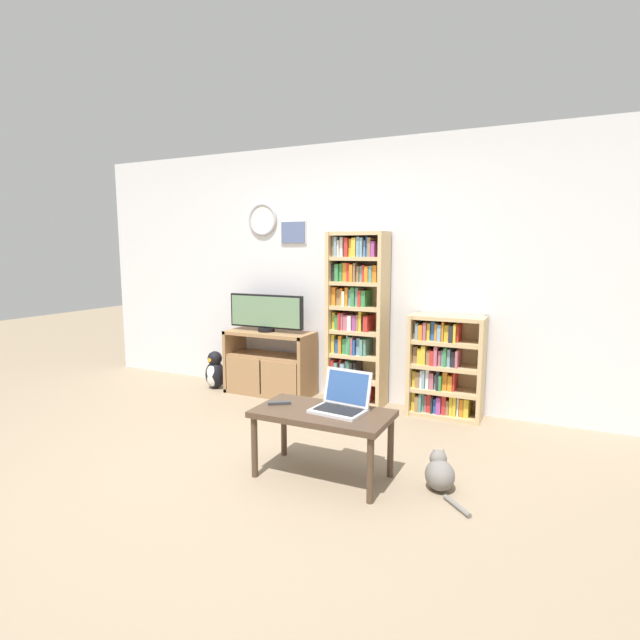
# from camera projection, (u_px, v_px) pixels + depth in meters

# --- Properties ---
(ground_plane) EXTENTS (18.00, 18.00, 0.00)m
(ground_plane) POSITION_uv_depth(u_px,v_px,m) (233.00, 475.00, 3.43)
(ground_plane) COLOR gray
(wall_back) EXTENTS (6.35, 0.09, 2.60)m
(wall_back) POSITION_uv_depth(u_px,v_px,m) (348.00, 273.00, 5.11)
(wall_back) COLOR silver
(wall_back) RESTS_ON ground_plane
(tv_stand) EXTENTS (0.95, 0.41, 0.68)m
(tv_stand) POSITION_uv_depth(u_px,v_px,m) (269.00, 363.00, 5.34)
(tv_stand) COLOR #9E754C
(tv_stand) RESTS_ON ground_plane
(television) EXTENTS (0.87, 0.18, 0.39)m
(television) POSITION_uv_depth(u_px,v_px,m) (266.00, 313.00, 5.28)
(television) COLOR black
(television) RESTS_ON tv_stand
(bookshelf_tall) EXTENTS (0.57, 0.30, 1.71)m
(bookshelf_tall) POSITION_uv_depth(u_px,v_px,m) (356.00, 318.00, 4.94)
(bookshelf_tall) COLOR tan
(bookshelf_tall) RESTS_ON ground_plane
(bookshelf_short) EXTENTS (0.67, 0.31, 0.94)m
(bookshelf_short) POSITION_uv_depth(u_px,v_px,m) (443.00, 367.00, 4.62)
(bookshelf_short) COLOR tan
(bookshelf_short) RESTS_ON ground_plane
(coffee_table) EXTENTS (0.92, 0.49, 0.46)m
(coffee_table) POSITION_uv_depth(u_px,v_px,m) (323.00, 419.00, 3.36)
(coffee_table) COLOR #4C3828
(coffee_table) RESTS_ON ground_plane
(laptop) EXTENTS (0.38, 0.32, 0.26)m
(laptop) POSITION_uv_depth(u_px,v_px,m) (342.00, 401.00, 3.36)
(laptop) COLOR silver
(laptop) RESTS_ON coffee_table
(remote_near_laptop) EXTENTS (0.16, 0.12, 0.02)m
(remote_near_laptop) POSITION_uv_depth(u_px,v_px,m) (279.00, 403.00, 3.50)
(remote_near_laptop) COLOR #38383A
(remote_near_laptop) RESTS_ON coffee_table
(cat) EXTENTS (0.38, 0.43, 0.25)m
(cat) POSITION_uv_depth(u_px,v_px,m) (440.00, 473.00, 3.23)
(cat) COLOR slate
(cat) RESTS_ON ground_plane
(penguin_figurine) EXTENTS (0.23, 0.20, 0.42)m
(penguin_figurine) POSITION_uv_depth(u_px,v_px,m) (215.00, 371.00, 5.57)
(penguin_figurine) COLOR black
(penguin_figurine) RESTS_ON ground_plane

